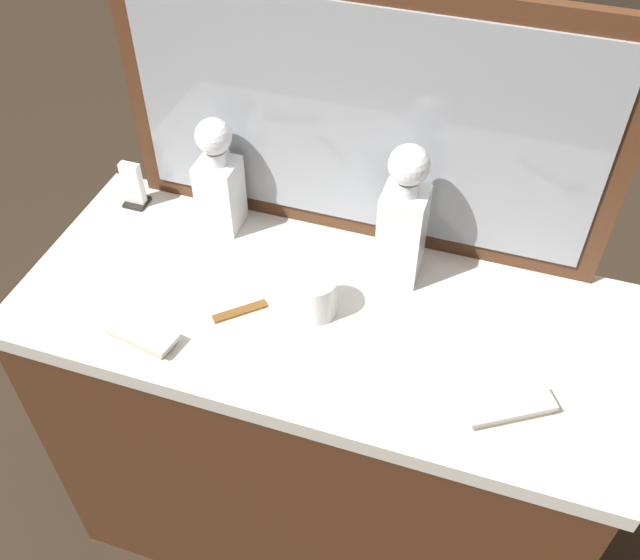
{
  "coord_description": "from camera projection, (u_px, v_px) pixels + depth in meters",
  "views": [
    {
      "loc": [
        0.3,
        -0.91,
        1.92
      ],
      "look_at": [
        0.0,
        0.0,
        0.96
      ],
      "focal_mm": 39.98,
      "sensor_mm": 36.0,
      "label": 1
    }
  ],
  "objects": [
    {
      "name": "crystal_tumbler_front",
      "position": [
        315.0,
        297.0,
        1.38
      ],
      "size": [
        0.09,
        0.09,
        0.09
      ],
      "color": "white",
      "rests_on": "dresser"
    },
    {
      "name": "ground_plane",
      "position": [
        320.0,
        517.0,
        2.03
      ],
      "size": [
        6.0,
        6.0,
        0.0
      ],
      "primitive_type": "plane",
      "color": "#2D2319"
    },
    {
      "name": "crystal_decanter_far_left",
      "position": [
        219.0,
        185.0,
        1.52
      ],
      "size": [
        0.08,
        0.08,
        0.27
      ],
      "color": "white",
      "rests_on": "dresser"
    },
    {
      "name": "silver_brush_left",
      "position": [
        141.0,
        333.0,
        1.35
      ],
      "size": [
        0.16,
        0.08,
        0.02
      ],
      "color": "#B7A88C",
      "rests_on": "dresser"
    },
    {
      "name": "tortoiseshell_comb",
      "position": [
        240.0,
        311.0,
        1.4
      ],
      "size": [
        0.09,
        0.09,
        0.01
      ],
      "color": "brown",
      "rests_on": "dresser"
    },
    {
      "name": "silver_brush_rear",
      "position": [
        509.0,
        408.0,
        1.23
      ],
      "size": [
        0.16,
        0.13,
        0.02
      ],
      "color": "#B7A88C",
      "rests_on": "dresser"
    },
    {
      "name": "dresser_mirror",
      "position": [
        360.0,
        122.0,
        1.38
      ],
      "size": [
        1.01,
        0.03,
        0.55
      ],
      "color": "#472816",
      "rests_on": "dresser"
    },
    {
      "name": "crystal_decanter_front",
      "position": [
        402.0,
        227.0,
        1.39
      ],
      "size": [
        0.09,
        0.09,
        0.31
      ],
      "color": "white",
      "rests_on": "dresser"
    },
    {
      "name": "napkin_holder",
      "position": [
        134.0,
        187.0,
        1.61
      ],
      "size": [
        0.05,
        0.05,
        0.11
      ],
      "color": "black",
      "rests_on": "dresser"
    },
    {
      "name": "dresser",
      "position": [
        320.0,
        432.0,
        1.72
      ],
      "size": [
        1.22,
        0.54,
        0.88
      ],
      "color": "#472816",
      "rests_on": "ground_plane"
    }
  ]
}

